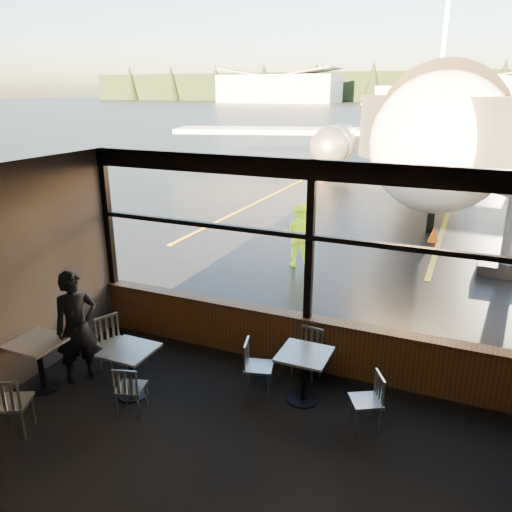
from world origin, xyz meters
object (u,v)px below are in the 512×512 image
Objects in this scene: cafe_table_left at (41,365)px; passenger at (77,327)px; airliner at (443,67)px; cone_wing at (321,176)px; cafe_table_mid at (131,372)px; chair_near_e at (366,402)px; chair_near_w at (259,367)px; ground_crew at (298,235)px; cone_nose at (433,234)px; chair_mid_w at (115,345)px; cafe_table_near at (304,377)px; chair_near_n at (306,356)px; chair_mid_s at (131,388)px; chair_left_s at (12,403)px.

cafe_table_left is 0.78m from passenger.
cone_wing is at bearing -146.83° from airliner.
cafe_table_mid is 0.96× the size of chair_near_e.
cafe_table_left reaches higher than cone_wing.
chair_near_e is 1.69m from chair_near_w.
cafe_table_left is 0.49× the size of ground_crew.
cone_nose is (1.74, 9.69, -0.21)m from chair_near_w.
cafe_table_left is 0.87× the size of chair_mid_w.
chair_near_e is 0.95× the size of chair_near_w.
cone_wing is at bearing 105.76° from cafe_table_near.
cafe_table_left is 4.17m from chair_near_n.
cone_wing is (-4.66, 19.07, -0.22)m from chair_near_w.
cafe_table_near is 0.84× the size of chair_mid_w.
ground_crew reaches higher than chair_near_e.
cone_wing is (-3.26, 13.18, -0.63)m from ground_crew.
chair_near_n is 0.52× the size of ground_crew.
chair_mid_s is at bearing -53.63° from cafe_table_mid.
chair_near_e is 1.02× the size of chair_mid_s.
chair_near_n is 4.30m from chair_left_s.
cafe_table_mid is at bearing -159.35° from cafe_table_near.
chair_left_s is at bearing -65.24° from chair_near_w.
chair_near_e is at bearing 1.70° from chair_mid_s.
cone_nose is (1.25, -13.41, -5.39)m from airliner.
airliner is at bearing -101.19° from ground_crew.
chair_mid_w is 0.57× the size of ground_crew.
passenger is (-3.36, -1.41, 0.48)m from chair_near_n.
cone_nose is (3.14, 3.79, -0.62)m from ground_crew.
cafe_table_mid is 0.47× the size of ground_crew.
airliner reaches higher than chair_near_w.
airliner is 23.68m from chair_near_w.
chair_left_s is at bearing -84.65° from cone_wing.
chair_near_e is at bearing 68.40° from chair_near_w.
ground_crew reaches higher than cone_nose.
chair_near_n is 0.94× the size of chair_left_s.
cone_nose is at bearing -134.53° from ground_crew.
chair_near_w is (1.75, 0.85, 0.04)m from cafe_table_mid.
chair_mid_w is at bearing 49.81° from cafe_table_left.
chair_near_n is 3.15m from chair_mid_w.
airliner is 23.90m from chair_near_e.
cafe_table_mid is 0.43× the size of passenger.
chair_near_e reaches higher than cafe_table_near.
chair_left_s is (-0.24, -1.83, -0.01)m from chair_mid_w.
airliner is at bearing 90.51° from cafe_table_near.
cone_nose is at bearing 83.81° from cafe_table_near.
ground_crew is at bearing 76.15° from cafe_table_left.
chair_mid_s is 1.55m from chair_left_s.
chair_near_n is at bearing 105.49° from ground_crew.
chair_near_n is (0.07, -22.48, -5.18)m from airliner.
chair_mid_s is 1.74× the size of cone_nose.
ground_crew is (0.09, 7.11, 0.44)m from chair_mid_s.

